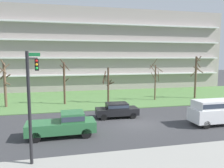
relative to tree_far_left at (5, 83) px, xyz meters
The scene contains 13 objects.
ground 17.54m from the tree_far_left, 36.88° to the right, with size 160.00×160.00×0.00m, color #38383A.
sidewalk_curb_near 23.17m from the tree_far_left, 53.06° to the right, with size 80.00×4.00×0.15m, color #99968E.
grass_lawn_strip 14.61m from the tree_far_left, 14.79° to the left, with size 80.00×16.00×0.08m, color #547F42.
apartment_building 22.74m from the tree_far_left, 51.68° to the left, with size 52.93×12.60×15.62m.
tree_far_left is the anchor object (origin of this frame).
tree_left 7.33m from the tree_far_left, ahead, with size 1.30×1.37×6.14m.
tree_center 13.18m from the tree_far_left, ahead, with size 1.78×1.24×4.96m.
tree_right 20.42m from the tree_far_left, ahead, with size 1.72×1.67×6.18m.
tree_far_right 27.03m from the tree_far_left, ahead, with size 1.60×1.59×6.57m.
pickup_green_near_left 14.40m from the tree_far_left, 60.15° to the right, with size 5.44×2.10×1.95m.
van_white_center_left 24.60m from the tree_far_left, 30.23° to the right, with size 5.21×2.04×2.36m.
sedan_black_center_right 15.00m from the tree_far_left, 32.00° to the right, with size 4.44×1.91×1.57m.
traffic_signal_mast 16.15m from the tree_far_left, 71.32° to the right, with size 0.90×5.24×6.64m.
Camera 1 is at (-6.83, -19.55, 6.28)m, focal length 35.42 mm.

